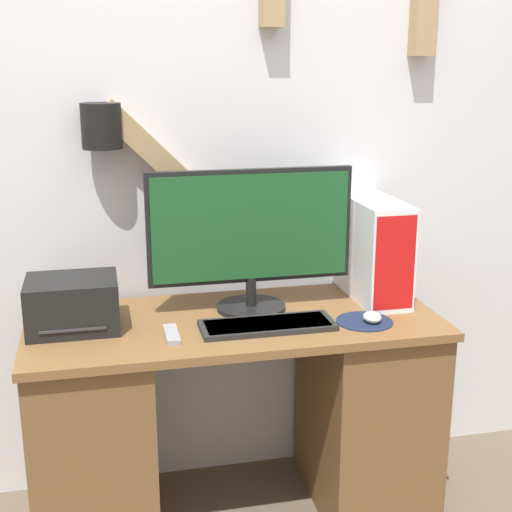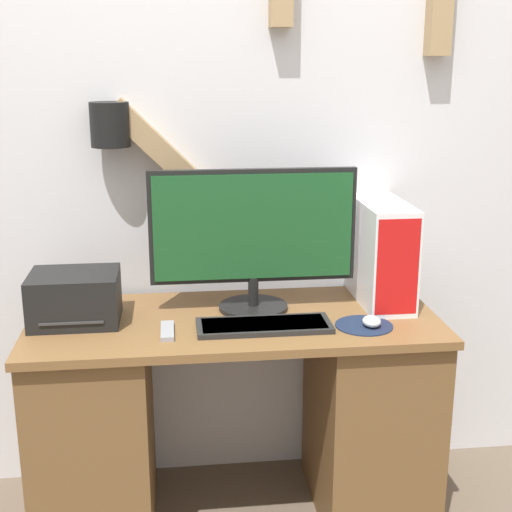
# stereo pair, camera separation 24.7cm
# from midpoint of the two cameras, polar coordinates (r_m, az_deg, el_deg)

# --- Properties ---
(wall_back) EXTENTS (6.40, 0.19, 2.71)m
(wall_back) POSITION_cam_midpoint_polar(r_m,az_deg,el_deg) (2.75, 0.16, 8.80)
(wall_back) COLOR silver
(wall_back) RESTS_ON ground_plane
(desk) EXTENTS (1.45, 0.62, 0.79)m
(desk) POSITION_cam_midpoint_polar(r_m,az_deg,el_deg) (2.69, 1.01, -12.71)
(desk) COLOR brown
(desk) RESTS_ON ground_plane
(monitor) EXTENTS (0.74, 0.25, 0.52)m
(monitor) POSITION_cam_midpoint_polar(r_m,az_deg,el_deg) (2.54, 2.56, 1.80)
(monitor) COLOR black
(monitor) RESTS_ON desk
(keyboard) EXTENTS (0.46, 0.17, 0.02)m
(keyboard) POSITION_cam_midpoint_polar(r_m,az_deg,el_deg) (2.43, 3.57, -5.61)
(keyboard) COLOR black
(keyboard) RESTS_ON desk
(mousepad) EXTENTS (0.20, 0.20, 0.00)m
(mousepad) POSITION_cam_midpoint_polar(r_m,az_deg,el_deg) (2.50, 11.46, -5.52)
(mousepad) COLOR #19233D
(mousepad) RESTS_ON desk
(mouse) EXTENTS (0.06, 0.07, 0.04)m
(mouse) POSITION_cam_midpoint_polar(r_m,az_deg,el_deg) (2.48, 12.08, -5.19)
(mouse) COLOR silver
(mouse) RESTS_ON mousepad
(computer_tower) EXTENTS (0.17, 0.43, 0.38)m
(computer_tower) POSITION_cam_midpoint_polar(r_m,az_deg,el_deg) (2.72, 12.49, 0.32)
(computer_tower) COLOR white
(computer_tower) RESTS_ON desk
(printer) EXTENTS (0.30, 0.25, 0.18)m
(printer) POSITION_cam_midpoint_polar(r_m,az_deg,el_deg) (2.51, -11.59, -3.35)
(printer) COLOR black
(printer) RESTS_ON desk
(remote_control) EXTENTS (0.04, 0.16, 0.02)m
(remote_control) POSITION_cam_midpoint_polar(r_m,az_deg,el_deg) (2.39, -4.18, -6.06)
(remote_control) COLOR gray
(remote_control) RESTS_ON desk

